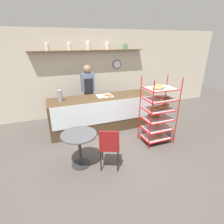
# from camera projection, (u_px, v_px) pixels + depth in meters

# --- Properties ---
(ground_plane) EXTENTS (14.00, 14.00, 0.00)m
(ground_plane) POSITION_uv_depth(u_px,v_px,m) (118.00, 150.00, 4.07)
(ground_plane) COLOR #4C4742
(back_wall) EXTENTS (10.00, 0.30, 2.70)m
(back_wall) POSITION_uv_depth(u_px,v_px,m) (90.00, 73.00, 5.72)
(back_wall) COLOR beige
(back_wall) RESTS_ON ground_plane
(display_counter) EXTENTS (2.89, 0.79, 0.93)m
(display_counter) POSITION_uv_depth(u_px,v_px,m) (102.00, 113.00, 4.94)
(display_counter) COLOR #4C3823
(display_counter) RESTS_ON ground_plane
(pastry_rack) EXTENTS (0.74, 0.53, 1.63)m
(pastry_rack) POSITION_uv_depth(u_px,v_px,m) (158.00, 112.00, 4.13)
(pastry_rack) COLOR #B71414
(pastry_rack) RESTS_ON ground_plane
(person_worker) EXTENTS (0.37, 0.23, 1.73)m
(person_worker) POSITION_uv_depth(u_px,v_px,m) (88.00, 92.00, 5.14)
(person_worker) COLOR #282833
(person_worker) RESTS_ON ground_plane
(cafe_table) EXTENTS (0.69, 0.69, 0.71)m
(cafe_table) POSITION_uv_depth(u_px,v_px,m) (79.00, 142.00, 3.39)
(cafe_table) COLOR #262628
(cafe_table) RESTS_ON ground_plane
(cafe_chair) EXTENTS (0.50, 0.50, 0.88)m
(cafe_chair) POSITION_uv_depth(u_px,v_px,m) (109.00, 145.00, 3.28)
(cafe_chair) COLOR black
(cafe_chair) RESTS_ON ground_plane
(coffee_carafe) EXTENTS (0.12, 0.12, 0.31)m
(coffee_carafe) POSITION_uv_depth(u_px,v_px,m) (60.00, 96.00, 4.38)
(coffee_carafe) COLOR gray
(coffee_carafe) RESTS_ON display_counter
(donut_tray_counter) EXTENTS (0.43, 0.35, 0.05)m
(donut_tray_counter) POSITION_uv_depth(u_px,v_px,m) (107.00, 95.00, 4.85)
(donut_tray_counter) COLOR white
(donut_tray_counter) RESTS_ON display_counter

